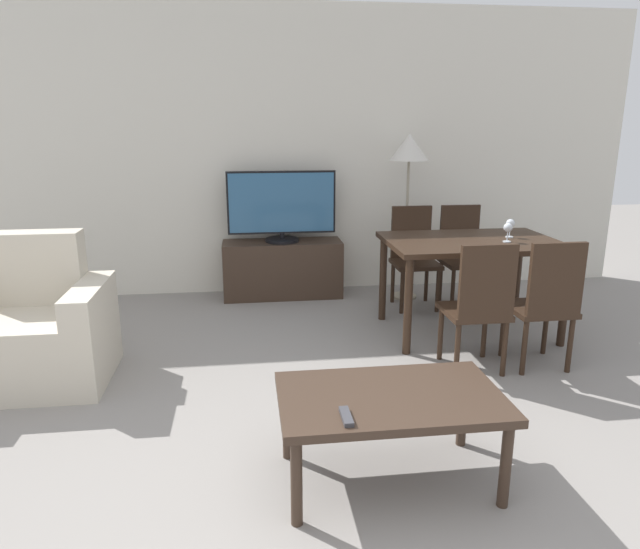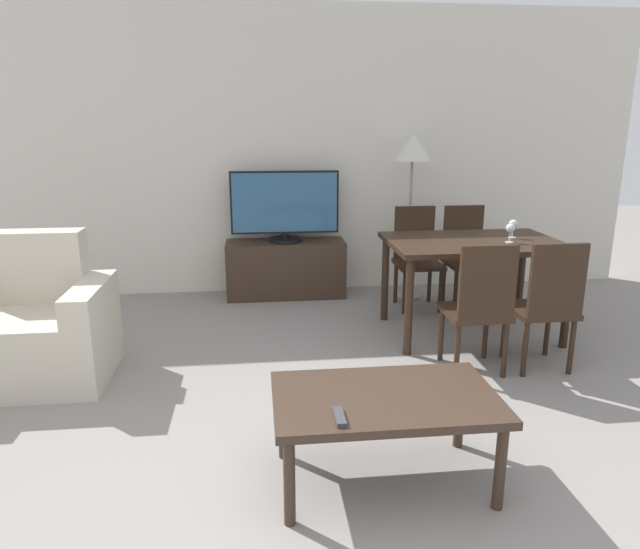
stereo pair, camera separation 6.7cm
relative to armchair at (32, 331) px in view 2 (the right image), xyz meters
name	(u,v)px [view 2 (the right image)]	position (x,y,z in m)	size (l,w,h in m)	color
wall_back	(251,153)	(1.44, 1.91, 1.02)	(7.61, 0.06, 2.70)	silver
armchair	(32,331)	(0.00, 0.00, 0.00)	(0.98, 0.75, 0.94)	beige
tv_stand	(286,269)	(1.74, 1.65, -0.06)	(1.13, 0.38, 0.54)	#38281E
tv	(285,206)	(1.74, 1.65, 0.55)	(1.01, 0.32, 0.66)	black
coffee_table	(385,405)	(2.03, -1.37, 0.07)	(1.02, 0.61, 0.44)	#38281E
dining_table	(473,251)	(3.14, 0.48, 0.34)	(1.32, 0.88, 0.76)	black
dining_chair_near	(480,304)	(2.91, -0.27, 0.16)	(0.40, 0.40, 0.90)	black
dining_chair_far	(466,252)	(3.37, 1.23, 0.16)	(0.40, 0.40, 0.90)	black
dining_chair_near_right	(547,301)	(3.37, -0.27, 0.16)	(0.40, 0.40, 0.90)	black
dining_chair_far_left	(416,253)	(2.91, 1.23, 0.16)	(0.40, 0.40, 0.90)	black
floor_lamp	(413,156)	(2.89, 1.45, 1.02)	(0.35, 0.35, 1.54)	gray
remote_primary	(339,417)	(1.79, -1.56, 0.13)	(0.04, 0.15, 0.02)	#38383D
wine_glass_left	(510,229)	(3.37, 0.36, 0.53)	(0.07, 0.07, 0.15)	silver
wine_glass_center	(513,225)	(3.47, 0.53, 0.53)	(0.07, 0.07, 0.15)	silver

